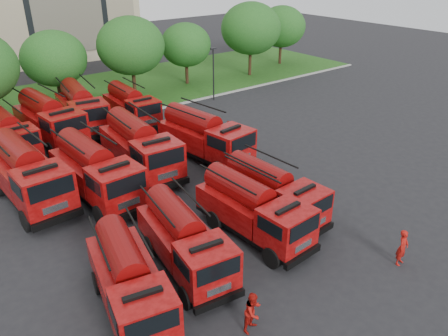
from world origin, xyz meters
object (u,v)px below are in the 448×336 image
object	(u,v)px
fire_truck_11	(131,106)
firefighter_3	(319,225)
fire_truck_7	(205,136)
fire_truck_8	(9,134)
fire_truck_6	(140,147)
firefighter_1	(253,328)
firefighter_0	(399,263)
fire_truck_4	(28,174)
fire_truck_10	(82,109)
firefighter_2	(319,222)
fire_truck_0	(129,281)
fire_truck_9	(49,120)
fire_truck_5	(96,171)
fire_truck_3	(272,192)
fire_truck_2	(253,209)
firefighter_4	(73,216)
fire_truck_1	(184,240)
firefighter_5	(229,141)

from	to	relation	value
fire_truck_11	firefighter_3	xyz separation A→B (m)	(0.58, -20.51, -1.59)
fire_truck_7	fire_truck_8	size ratio (longest dim) A/B	1.11
fire_truck_6	fire_truck_7	world-z (taller)	fire_truck_6
firefighter_1	firefighter_0	bearing A→B (deg)	-23.86
fire_truck_4	firefighter_0	distance (m)	20.71
fire_truck_10	firefighter_2	world-z (taller)	fire_truck_10
fire_truck_0	fire_truck_7	world-z (taller)	fire_truck_7
fire_truck_9	fire_truck_10	world-z (taller)	fire_truck_9
fire_truck_7	fire_truck_5	bearing A→B (deg)	176.29
fire_truck_9	firefighter_1	size ratio (longest dim) A/B	4.63
fire_truck_3	fire_truck_9	world-z (taller)	fire_truck_9
fire_truck_2	fire_truck_7	bearing A→B (deg)	66.11
fire_truck_10	fire_truck_8	bearing A→B (deg)	-156.59
firefighter_4	fire_truck_6	bearing A→B (deg)	-92.66
fire_truck_0	fire_truck_1	world-z (taller)	fire_truck_1
fire_truck_3	firefighter_0	xyz separation A→B (m)	(1.92, -6.88, -1.52)
firefighter_0	fire_truck_4	bearing A→B (deg)	115.38
fire_truck_2	firefighter_5	distance (m)	12.92
fire_truck_8	fire_truck_3	bearing A→B (deg)	-65.37
fire_truck_1	fire_truck_4	world-z (taller)	fire_truck_4
fire_truck_2	firefighter_1	distance (m)	6.59
fire_truck_4	firefighter_1	bearing A→B (deg)	-78.90
firefighter_2	firefighter_4	bearing A→B (deg)	68.65
fire_truck_1	firefighter_5	bearing A→B (deg)	52.05
firefighter_5	fire_truck_2	bearing A→B (deg)	70.60
fire_truck_9	firefighter_5	size ratio (longest dim) A/B	4.98
fire_truck_1	fire_truck_0	bearing A→B (deg)	-156.22
fire_truck_3	firefighter_2	bearing A→B (deg)	-54.41
firefighter_3	firefighter_5	xyz separation A→B (m)	(3.57, 12.32, 0.00)
fire_truck_2	firefighter_3	bearing A→B (deg)	-27.39
fire_truck_3	fire_truck_9	xyz separation A→B (m)	(-6.06, 18.29, 0.30)
fire_truck_9	firefighter_4	distance (m)	11.92
fire_truck_1	fire_truck_2	xyz separation A→B (m)	(4.20, 0.01, 0.04)
fire_truck_1	fire_truck_3	size ratio (longest dim) A/B	1.03
firefighter_2	fire_truck_3	bearing A→B (deg)	57.42
fire_truck_4	fire_truck_1	bearing A→B (deg)	-73.03
fire_truck_1	fire_truck_8	bearing A→B (deg)	107.24
fire_truck_3	fire_truck_7	world-z (taller)	fire_truck_7
fire_truck_0	fire_truck_7	distance (m)	14.92
firefighter_5	fire_truck_10	bearing A→B (deg)	-35.80
fire_truck_1	fire_truck_10	distance (m)	20.42
fire_truck_1	fire_truck_2	distance (m)	4.20
fire_truck_0	fire_truck_6	xyz separation A→B (m)	(6.49, 11.12, 0.33)
fire_truck_8	firefighter_5	distance (m)	16.18
fire_truck_8	fire_truck_1	bearing A→B (deg)	-83.86
fire_truck_11	firefighter_4	xyz separation A→B (m)	(-9.62, -11.32, -1.59)
firefighter_0	fire_truck_6	bearing A→B (deg)	96.68
fire_truck_0	firefighter_3	distance (m)	11.03
fire_truck_5	fire_truck_11	bearing A→B (deg)	50.75
fire_truck_5	firefighter_0	size ratio (longest dim) A/B	4.25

